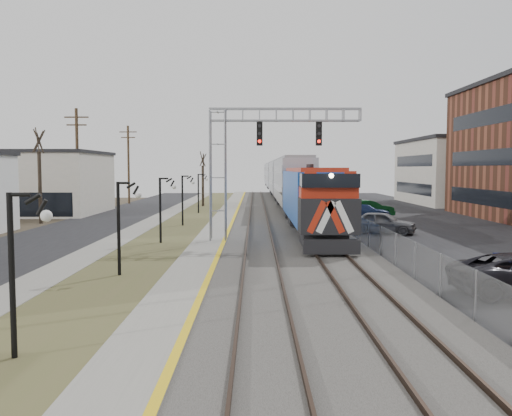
{
  "coord_description": "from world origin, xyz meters",
  "views": [
    {
      "loc": [
        1.73,
        -4.6,
        4.56
      ],
      "look_at": [
        1.78,
        22.11,
        2.6
      ],
      "focal_mm": 38.0,
      "sensor_mm": 36.0,
      "label": 1
    }
  ],
  "objects": [
    {
      "name": "street_west",
      "position": [
        -11.5,
        35.0,
        0.02
      ],
      "size": [
        7.0,
        120.0,
        0.04
      ],
      "primitive_type": "cube",
      "color": "black",
      "rests_on": "ground"
    },
    {
      "name": "sidewalk",
      "position": [
        -7.0,
        35.0,
        0.04
      ],
      "size": [
        2.0,
        120.0,
        0.08
      ],
      "primitive_type": "cube",
      "color": "gray",
      "rests_on": "ground"
    },
    {
      "name": "grass_median",
      "position": [
        -4.0,
        35.0,
        0.03
      ],
      "size": [
        4.0,
        120.0,
        0.06
      ],
      "primitive_type": "cube",
      "color": "#4F512B",
      "rests_on": "ground"
    },
    {
      "name": "platform",
      "position": [
        -1.0,
        35.0,
        0.12
      ],
      "size": [
        2.0,
        120.0,
        0.24
      ],
      "primitive_type": "cube",
      "color": "gray",
      "rests_on": "ground"
    },
    {
      "name": "ballast_bed",
      "position": [
        4.0,
        35.0,
        0.1
      ],
      "size": [
        8.0,
        120.0,
        0.2
      ],
      "primitive_type": "cube",
      "color": "#595651",
      "rests_on": "ground"
    },
    {
      "name": "parking_lot",
      "position": [
        16.0,
        35.0,
        0.02
      ],
      "size": [
        16.0,
        120.0,
        0.04
      ],
      "primitive_type": "cube",
      "color": "black",
      "rests_on": "ground"
    },
    {
      "name": "platform_edge",
      "position": [
        -0.12,
        35.0,
        0.24
      ],
      "size": [
        0.24,
        120.0,
        0.01
      ],
      "primitive_type": "cube",
      "color": "gold",
      "rests_on": "platform"
    },
    {
      "name": "track_near",
      "position": [
        2.0,
        35.0,
        0.28
      ],
      "size": [
        1.58,
        120.0,
        0.15
      ],
      "color": "#2D2119",
      "rests_on": "ballast_bed"
    },
    {
      "name": "track_far",
      "position": [
        5.5,
        35.0,
        0.28
      ],
      "size": [
        1.58,
        120.0,
        0.15
      ],
      "color": "#2D2119",
      "rests_on": "ballast_bed"
    },
    {
      "name": "train",
      "position": [
        5.5,
        77.75,
        2.94
      ],
      "size": [
        3.0,
        108.65,
        5.33
      ],
      "color": "#1549AE",
      "rests_on": "ground"
    },
    {
      "name": "signal_gantry",
      "position": [
        1.22,
        27.99,
        5.59
      ],
      "size": [
        9.0,
        1.07,
        8.15
      ],
      "color": "gray",
      "rests_on": "ground"
    },
    {
      "name": "lampposts",
      "position": [
        -4.0,
        18.29,
        2.0
      ],
      "size": [
        0.14,
        62.14,
        4.0
      ],
      "color": "black",
      "rests_on": "ground"
    },
    {
      "name": "fence",
      "position": [
        8.2,
        35.0,
        0.8
      ],
      "size": [
        0.04,
        120.0,
        1.6
      ],
      "primitive_type": "cube",
      "color": "gray",
      "rests_on": "ground"
    },
    {
      "name": "bare_trees",
      "position": [
        -12.66,
        38.91,
        2.7
      ],
      "size": [
        12.3,
        42.3,
        5.95
      ],
      "color": "#382D23",
      "rests_on": "ground"
    },
    {
      "name": "car_lot_e",
      "position": [
        10.57,
        32.72,
        0.77
      ],
      "size": [
        4.89,
        3.27,
        1.55
      ],
      "primitive_type": "imported",
      "rotation": [
        0.0,
        0.0,
        1.22
      ],
      "color": "slate",
      "rests_on": "ground"
    },
    {
      "name": "car_lot_f",
      "position": [
        12.12,
        45.11,
        0.8
      ],
      "size": [
        5.16,
        3.07,
        1.61
      ],
      "primitive_type": "imported",
      "rotation": [
        0.0,
        0.0,
        1.87
      ],
      "color": "#0D411A",
      "rests_on": "ground"
    },
    {
      "name": "car_lot_g",
      "position": [
        11.67,
        43.95,
        0.66
      ],
      "size": [
        4.53,
        1.86,
        1.31
      ],
      "primitive_type": "imported",
      "rotation": [
        0.0,
        0.0,
        1.57
      ],
      "color": "navy",
      "rests_on": "ground"
    }
  ]
}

